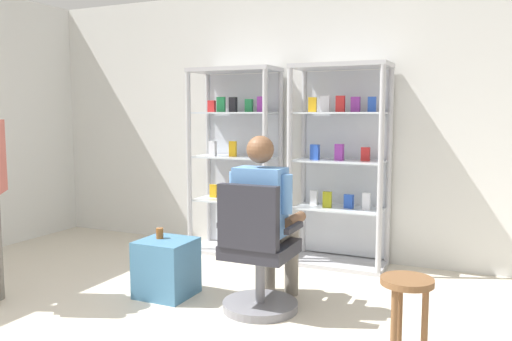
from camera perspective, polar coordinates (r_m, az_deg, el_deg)
name	(u,v)px	position (r m, az deg, el deg)	size (l,w,h in m)	color
back_wall	(296,123)	(5.40, 4.34, 5.22)	(6.00, 0.10, 2.70)	silver
display_cabinet_left	(238,160)	(5.43, -2.02, 1.18)	(0.90, 0.45, 1.90)	#B7B7BC
display_cabinet_right	(341,164)	(5.03, 9.25, 0.69)	(0.90, 0.45, 1.90)	#B7B7BC
office_chair	(257,260)	(3.84, 0.13, -9.68)	(0.56, 0.56, 0.96)	slate
seated_shopkeeper	(266,212)	(3.91, 1.09, -4.59)	(0.49, 0.57, 1.29)	slate
storage_crate	(167,268)	(4.29, -9.72, -10.39)	(0.41, 0.40, 0.45)	teal
tea_glass	(160,233)	(4.28, -10.44, -6.73)	(0.06, 0.06, 0.08)	brown
wooden_stool	(407,293)	(3.38, 16.09, -12.73)	(0.32, 0.32, 0.46)	brown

